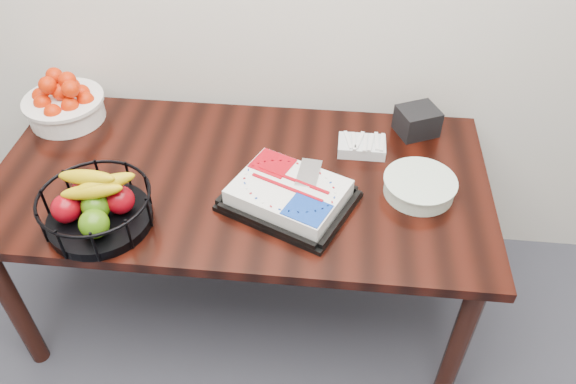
# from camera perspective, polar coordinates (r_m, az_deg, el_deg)

# --- Properties ---
(table) EXTENTS (1.80, 0.90, 0.75)m
(table) POSITION_cam_1_polar(r_m,az_deg,el_deg) (2.11, -4.80, -0.05)
(table) COLOR black
(table) RESTS_ON ground
(cake_tray) EXTENTS (0.51, 0.46, 0.09)m
(cake_tray) POSITION_cam_1_polar(r_m,az_deg,el_deg) (1.91, 0.10, -0.29)
(cake_tray) COLOR black
(cake_tray) RESTS_ON table
(tangerine_bowl) EXTENTS (0.32, 0.32, 0.20)m
(tangerine_bowl) POSITION_cam_1_polar(r_m,az_deg,el_deg) (2.45, -21.87, 8.61)
(tangerine_bowl) COLOR white
(tangerine_bowl) RESTS_ON table
(fruit_basket) EXTENTS (0.36, 0.36, 0.19)m
(fruit_basket) POSITION_cam_1_polar(r_m,az_deg,el_deg) (1.91, -18.92, -1.32)
(fruit_basket) COLOR black
(fruit_basket) RESTS_ON table
(plate_stack) EXTENTS (0.25, 0.25, 0.06)m
(plate_stack) POSITION_cam_1_polar(r_m,az_deg,el_deg) (2.00, 13.20, 0.56)
(plate_stack) COLOR white
(plate_stack) RESTS_ON table
(fork_bag) EXTENTS (0.18, 0.12, 0.05)m
(fork_bag) POSITION_cam_1_polar(r_m,az_deg,el_deg) (2.15, 7.50, 4.67)
(fork_bag) COLOR silver
(fork_bag) RESTS_ON table
(napkin_box) EXTENTS (0.19, 0.18, 0.11)m
(napkin_box) POSITION_cam_1_polar(r_m,az_deg,el_deg) (2.27, 13.00, 7.04)
(napkin_box) COLOR black
(napkin_box) RESTS_ON table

